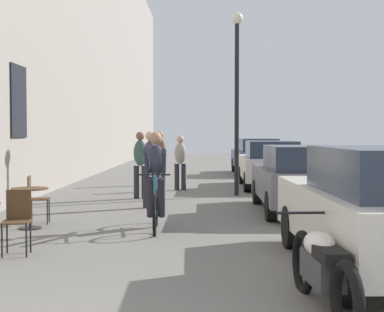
{
  "coord_description": "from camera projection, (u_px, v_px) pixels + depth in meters",
  "views": [
    {
      "loc": [
        1.11,
        -3.03,
        1.69
      ],
      "look_at": [
        0.87,
        11.18,
        1.11
      ],
      "focal_mm": 53.62,
      "sensor_mm": 36.0,
      "label": 1
    }
  ],
  "objects": [
    {
      "name": "pedestrian_furthest",
      "position": [
        160.0,
        155.0,
        18.58
      ],
      "size": [
        0.35,
        0.26,
        1.73
      ],
      "color": "#26262D",
      "rests_on": "ground_plane"
    },
    {
      "name": "pedestrian_mid",
      "position": [
        140.0,
        161.0,
        14.7
      ],
      "size": [
        0.34,
        0.24,
        1.72
      ],
      "color": "#26262D",
      "rests_on": "ground_plane"
    },
    {
      "name": "pedestrian_near",
      "position": [
        150.0,
        165.0,
        12.88
      ],
      "size": [
        0.35,
        0.26,
        1.72
      ],
      "color": "#26262D",
      "rests_on": "ground_plane"
    },
    {
      "name": "pedestrian_far",
      "position": [
        180.0,
        160.0,
        16.81
      ],
      "size": [
        0.37,
        0.29,
        1.61
      ],
      "color": "#26262D",
      "rests_on": "ground_plane"
    },
    {
      "name": "street_lamp",
      "position": [
        237.0,
        80.0,
        15.3
      ],
      "size": [
        0.32,
        0.32,
        4.9
      ],
      "color": "black",
      "rests_on": "ground_plane"
    },
    {
      "name": "parked_motorcycle",
      "position": [
        323.0,
        269.0,
        5.4
      ],
      "size": [
        0.62,
        2.15,
        0.92
      ],
      "color": "black",
      "rests_on": "ground_plane"
    },
    {
      "name": "cafe_chair_far_toward_street",
      "position": [
        35.0,
        196.0,
        10.65
      ],
      "size": [
        0.43,
        0.43,
        0.89
      ],
      "color": "black",
      "rests_on": "ground_plane"
    },
    {
      "name": "cafe_chair_mid_toward_wall",
      "position": [
        17.0,
        217.0,
        7.98
      ],
      "size": [
        0.42,
        0.42,
        0.89
      ],
      "color": "black",
      "rests_on": "ground_plane"
    },
    {
      "name": "parked_car_fourth",
      "position": [
        256.0,
        156.0,
        23.38
      ],
      "size": [
        1.85,
        4.15,
        1.46
      ],
      "color": "#384C84",
      "rests_on": "ground_plane"
    },
    {
      "name": "cafe_table_far",
      "position": [
        30.0,
        199.0,
        10.08
      ],
      "size": [
        0.64,
        0.64,
        0.72
      ],
      "color": "black",
      "rests_on": "ground_plane"
    },
    {
      "name": "parked_car_nearest",
      "position": [
        382.0,
        208.0,
        6.85
      ],
      "size": [
        1.91,
        4.34,
        1.53
      ],
      "color": "beige",
      "rests_on": "ground_plane"
    },
    {
      "name": "parked_car_third",
      "position": [
        270.0,
        164.0,
        17.49
      ],
      "size": [
        1.78,
        4.09,
        1.45
      ],
      "color": "beige",
      "rests_on": "ground_plane"
    },
    {
      "name": "cyclist_on_bicycle",
      "position": [
        156.0,
        183.0,
        10.04
      ],
      "size": [
        0.52,
        1.76,
        1.74
      ],
      "color": "black",
      "rests_on": "ground_plane"
    },
    {
      "name": "parked_car_second",
      "position": [
        300.0,
        178.0,
        12.12
      ],
      "size": [
        1.7,
        4.01,
        1.42
      ],
      "color": "#595960",
      "rests_on": "ground_plane"
    }
  ]
}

